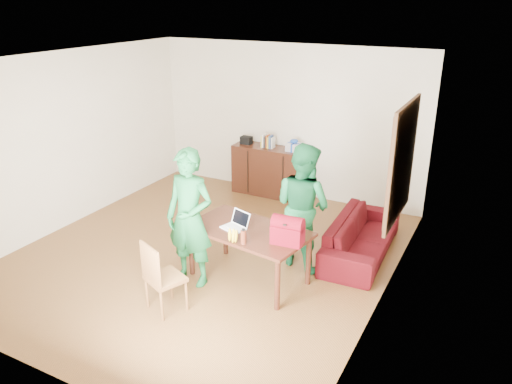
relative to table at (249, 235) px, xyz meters
The scene contains 10 objects.
room 1.16m from the table, 153.95° to the left, with size 5.20×5.70×2.90m.
table is the anchor object (origin of this frame).
chair 1.24m from the table, 117.19° to the right, with size 0.52×0.51×0.88m.
person_near 0.77m from the table, 148.49° to the right, with size 0.65×0.42×1.77m, color #135929.
person_far 0.86m from the table, 58.05° to the left, with size 0.83×0.65×1.71m, color #156133.
laptop 0.23m from the table, 156.10° to the right, with size 0.34×0.29×0.21m.
bananas 0.40m from the table, 90.93° to the right, with size 0.17×0.11×0.06m, color gold, non-canonical shape.
bottle 0.43m from the table, 70.63° to the right, with size 0.06×0.06×0.19m, color #5B2514.
red_bag 0.64m from the table, 11.05° to the right, with size 0.37×0.21×0.27m, color maroon.
sofa 1.76m from the table, 50.58° to the left, with size 1.87×0.73×0.55m, color #3F0811.
Camera 1 is at (3.56, -5.24, 3.46)m, focal length 35.00 mm.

